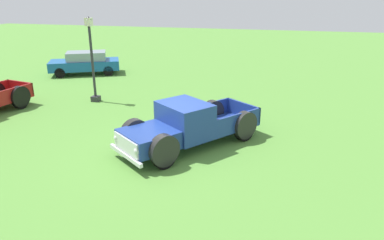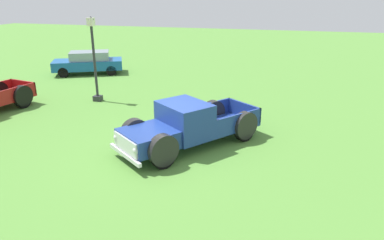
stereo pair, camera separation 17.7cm
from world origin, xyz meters
TOP-DOWN VIEW (x-y plane):
  - ground_plane at (0.00, 0.00)m, footprint 80.00×80.00m
  - pickup_truck_foreground at (0.17, -0.37)m, footprint 5.11×4.50m
  - sedan_distant_a at (9.56, 8.64)m, footprint 3.41×4.54m
  - lamp_post_near at (4.33, 5.14)m, footprint 0.36×0.36m

SIDE VIEW (x-z plane):
  - ground_plane at x=0.00m, z-range 0.00..0.00m
  - sedan_distant_a at x=9.56m, z-range 0.03..1.44m
  - pickup_truck_foreground at x=0.17m, z-range -0.04..1.52m
  - lamp_post_near at x=4.33m, z-range 0.10..4.03m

